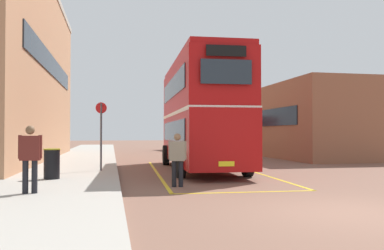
# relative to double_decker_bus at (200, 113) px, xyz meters

# --- Properties ---
(ground_plane) EXTENTS (135.60, 135.60, 0.00)m
(ground_plane) POSITION_rel_double_decker_bus_xyz_m (0.91, 4.53, -2.51)
(ground_plane) COLOR brown
(sidewalk_left) EXTENTS (4.00, 57.60, 0.14)m
(sidewalk_left) POSITION_rel_double_decker_bus_xyz_m (-5.59, 6.93, -2.44)
(sidewalk_left) COLOR #A39E93
(sidewalk_left) RESTS_ON ground
(depot_building_right) EXTENTS (6.18, 14.04, 4.80)m
(depot_building_right) POSITION_rel_double_decker_bus_xyz_m (9.46, 8.98, -0.11)
(depot_building_right) COLOR brown
(depot_building_right) RESTS_ON ground
(double_decker_bus) EXTENTS (3.08, 9.75, 4.75)m
(double_decker_bus) POSITION_rel_double_decker_bus_xyz_m (0.00, 0.00, 0.00)
(double_decker_bus) COLOR black
(double_decker_bus) RESTS_ON ground
(single_deck_bus) EXTENTS (3.64, 9.36, 3.02)m
(single_deck_bus) POSITION_rel_double_decker_bus_xyz_m (3.75, 18.06, -0.87)
(single_deck_bus) COLOR black
(single_deck_bus) RESTS_ON ground
(pedestrian_boarding) EXTENTS (0.53, 0.33, 1.61)m
(pedestrian_boarding) POSITION_rel_double_decker_bus_xyz_m (-1.89, -5.30, -1.59)
(pedestrian_boarding) COLOR black
(pedestrian_boarding) RESTS_ON ground
(pedestrian_waiting_near) EXTENTS (0.56, 0.24, 1.66)m
(pedestrian_waiting_near) POSITION_rel_double_decker_bus_xyz_m (-5.80, -6.80, -1.41)
(pedestrian_waiting_near) COLOR black
(pedestrian_waiting_near) RESTS_ON sidewalk_left
(litter_bin) EXTENTS (0.53, 0.53, 0.98)m
(litter_bin) POSITION_rel_double_decker_bus_xyz_m (-5.72, -3.63, -1.88)
(litter_bin) COLOR black
(litter_bin) RESTS_ON sidewalk_left
(bus_stop_sign) EXTENTS (0.44, 0.13, 2.70)m
(bus_stop_sign) POSITION_rel_double_decker_bus_xyz_m (-4.24, -0.94, -0.75)
(bus_stop_sign) COLOR #4C4C51
(bus_stop_sign) RESTS_ON sidewalk_left
(bay_marking_yellow) EXTENTS (4.65, 11.83, 0.01)m
(bay_marking_yellow) POSITION_rel_double_decker_bus_xyz_m (-0.04, -1.84, -2.51)
(bay_marking_yellow) COLOR gold
(bay_marking_yellow) RESTS_ON ground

